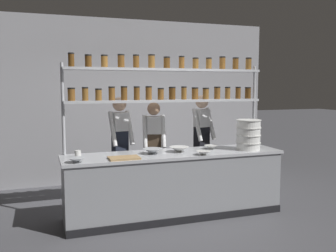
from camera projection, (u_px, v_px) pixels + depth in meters
ground_plane at (174, 215)px, 5.42m from camera, size 40.00×40.00×0.00m
back_wall at (135, 101)px, 7.41m from camera, size 5.55×0.12×3.14m
prep_counter at (174, 184)px, 5.37m from camera, size 3.15×0.76×0.92m
spice_shelf_unit at (167, 87)px, 5.54m from camera, size 3.03×0.28×2.32m
chef_left at (120, 143)px, 5.85m from camera, size 0.40×0.33×1.69m
chef_center at (154, 146)px, 5.95m from camera, size 0.40×0.32×1.61m
chef_right at (202, 138)px, 6.30m from camera, size 0.41×0.34×1.71m
container_stack at (248, 135)px, 5.55m from camera, size 0.37×0.37×0.45m
cutting_board at (124, 158)px, 4.87m from camera, size 0.40×0.26×0.02m
prep_bowl_near_left at (77, 160)px, 4.63m from camera, size 0.22×0.22×0.06m
prep_bowl_center_front at (153, 151)px, 5.23m from camera, size 0.28×0.28×0.08m
prep_bowl_center_back at (211, 147)px, 5.63m from camera, size 0.21×0.21×0.06m
prep_bowl_near_right at (203, 153)px, 5.14m from camera, size 0.20×0.20×0.06m
prep_bowl_far_left at (179, 149)px, 5.37m from camera, size 0.28×0.28×0.08m
serving_cup_front at (78, 154)px, 4.96m from camera, size 0.08×0.08×0.09m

